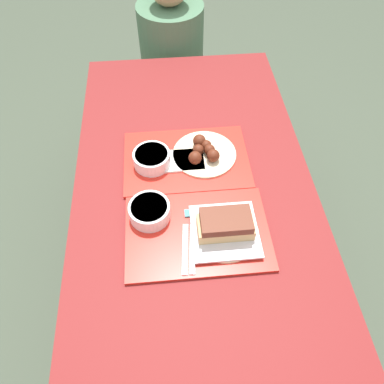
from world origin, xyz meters
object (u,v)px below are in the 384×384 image
Objects in this scene: tray_far at (186,160)px; bowl_coleslaw_far at (152,158)px; tray_near at (197,233)px; bowl_coleslaw_near at (150,211)px; person_seated_across at (172,44)px; brisket_sandwich_plate at (225,227)px; wings_plate_far at (204,152)px.

bowl_coleslaw_far is at bearing -173.77° from tray_far.
bowl_coleslaw_far is at bearing 114.03° from tray_near.
person_seated_across reaches higher than bowl_coleslaw_near.
brisket_sandwich_plate reaches higher than bowl_coleslaw_near.
person_seated_across reaches higher than brisket_sandwich_plate.
tray_far is 0.07m from wings_plate_far.
brisket_sandwich_plate is 1.20m from person_seated_across.
brisket_sandwich_plate is at bearing -20.53° from bowl_coleslaw_near.
brisket_sandwich_plate reaches higher than bowl_coleslaw_far.
wings_plate_far is (0.05, 0.32, 0.02)m from tray_near.
bowl_coleslaw_far is 0.19× the size of person_seated_across.
tray_far is 1.95× the size of wings_plate_far.
bowl_coleslaw_far reaches higher than tray_far.
person_seated_across is (0.13, 1.11, -0.11)m from bowl_coleslaw_near.
tray_near and tray_far have the same top height.
wings_plate_far is at bearing 80.23° from tray_near.
bowl_coleslaw_near is 1.00× the size of bowl_coleslaw_far.
tray_far is 0.27m from bowl_coleslaw_near.
person_seated_across is at bearing 94.57° from wings_plate_far.
bowl_coleslaw_near is at bearing -93.27° from bowl_coleslaw_far.
person_seated_across is at bearing 90.69° from tray_near.
brisket_sandwich_plate is at bearing -74.01° from tray_far.
tray_near is 0.32m from bowl_coleslaw_far.
wings_plate_far is (0.20, 0.25, -0.01)m from bowl_coleslaw_near.
bowl_coleslaw_far is 0.19m from wings_plate_far.
bowl_coleslaw_near is at bearing 153.50° from tray_near.
tray_far is 0.33m from brisket_sandwich_plate.
person_seated_across reaches higher than bowl_coleslaw_far.
brisket_sandwich_plate is (0.08, -0.01, 0.04)m from tray_near.
person_seated_across is at bearing 83.34° from bowl_coleslaw_near.
bowl_coleslaw_near is (-0.13, -0.24, 0.04)m from tray_far.
bowl_coleslaw_far reaches higher than tray_near.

